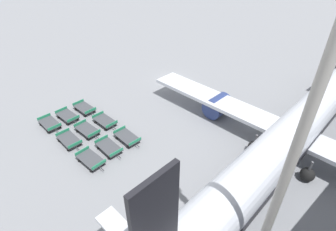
{
  "coord_description": "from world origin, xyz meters",
  "views": [
    {
      "loc": [
        28.26,
        -25.4,
        19.24
      ],
      "look_at": [
        8.34,
        -8.01,
        1.01
      ],
      "focal_mm": 28.0,
      "sensor_mm": 36.0,
      "label": 1
    }
  ],
  "objects_px": {
    "baggage_dolly_row_near_col_a": "(50,123)",
    "airplane": "(301,125)",
    "baggage_dolly_row_mid_a_col_a": "(67,116)",
    "baggage_dolly_row_mid_a_col_b": "(87,130)",
    "baggage_dolly_row_mid_b_col_b": "(105,121)",
    "baggage_dolly_row_mid_b_col_a": "(85,108)",
    "baggage_dolly_row_mid_b_col_c": "(127,137)",
    "baggage_dolly_row_near_col_c": "(91,159)",
    "apron_light_mast": "(310,110)",
    "baggage_dolly_row_near_col_b": "(69,140)",
    "baggage_dolly_row_mid_a_col_c": "(109,147)"
  },
  "relations": [
    {
      "from": "apron_light_mast",
      "to": "baggage_dolly_row_mid_a_col_b",
      "type": "bearing_deg",
      "value": -176.57
    },
    {
      "from": "airplane",
      "to": "baggage_dolly_row_mid_a_col_b",
      "type": "xyz_separation_m",
      "value": [
        -17.15,
        -15.86,
        -2.55
      ]
    },
    {
      "from": "apron_light_mast",
      "to": "baggage_dolly_row_mid_b_col_c",
      "type": "bearing_deg",
      "value": 175.18
    },
    {
      "from": "airplane",
      "to": "apron_light_mast",
      "type": "height_order",
      "value": "apron_light_mast"
    },
    {
      "from": "baggage_dolly_row_near_col_c",
      "to": "baggage_dolly_row_mid_a_col_a",
      "type": "bearing_deg",
      "value": 170.71
    },
    {
      "from": "baggage_dolly_row_mid_a_col_a",
      "to": "apron_light_mast",
      "type": "xyz_separation_m",
      "value": [
        25.9,
        1.84,
        12.95
      ]
    },
    {
      "from": "baggage_dolly_row_near_col_c",
      "to": "baggage_dolly_row_mid_a_col_b",
      "type": "xyz_separation_m",
      "value": [
        -4.73,
        2.02,
        0.0
      ]
    },
    {
      "from": "airplane",
      "to": "baggage_dolly_row_near_col_a",
      "type": "height_order",
      "value": "airplane"
    },
    {
      "from": "baggage_dolly_row_mid_b_col_b",
      "to": "baggage_dolly_row_mid_a_col_a",
      "type": "bearing_deg",
      "value": -143.44
    },
    {
      "from": "baggage_dolly_row_mid_b_col_a",
      "to": "baggage_dolly_row_mid_b_col_c",
      "type": "relative_size",
      "value": 1.01
    },
    {
      "from": "baggage_dolly_row_near_col_b",
      "to": "baggage_dolly_row_mid_b_col_b",
      "type": "bearing_deg",
      "value": 96.57
    },
    {
      "from": "baggage_dolly_row_mid_a_col_a",
      "to": "baggage_dolly_row_mid_a_col_b",
      "type": "xyz_separation_m",
      "value": [
        4.28,
        0.54,
        0.0
      ]
    },
    {
      "from": "baggage_dolly_row_near_col_b",
      "to": "baggage_dolly_row_mid_a_col_c",
      "type": "relative_size",
      "value": 1.0
    },
    {
      "from": "airplane",
      "to": "baggage_dolly_row_near_col_b",
      "type": "height_order",
      "value": "airplane"
    },
    {
      "from": "baggage_dolly_row_mid_a_col_b",
      "to": "baggage_dolly_row_mid_a_col_c",
      "type": "height_order",
      "value": "same"
    },
    {
      "from": "apron_light_mast",
      "to": "baggage_dolly_row_mid_a_col_c",
      "type": "bearing_deg",
      "value": -176.8
    },
    {
      "from": "baggage_dolly_row_mid_a_col_b",
      "to": "baggage_dolly_row_mid_b_col_b",
      "type": "relative_size",
      "value": 1.0
    },
    {
      "from": "baggage_dolly_row_near_col_a",
      "to": "baggage_dolly_row_mid_a_col_b",
      "type": "relative_size",
      "value": 0.99
    },
    {
      "from": "baggage_dolly_row_mid_a_col_c",
      "to": "baggage_dolly_row_mid_b_col_c",
      "type": "xyz_separation_m",
      "value": [
        -0.13,
        2.43,
        0.0
      ]
    },
    {
      "from": "baggage_dolly_row_near_col_a",
      "to": "baggage_dolly_row_mid_a_col_a",
      "type": "xyz_separation_m",
      "value": [
        -0.13,
        2.3,
        0.0
      ]
    },
    {
      "from": "baggage_dolly_row_near_col_a",
      "to": "baggage_dolly_row_near_col_c",
      "type": "bearing_deg",
      "value": 5.3
    },
    {
      "from": "baggage_dolly_row_near_col_a",
      "to": "baggage_dolly_row_mid_b_col_c",
      "type": "distance_m",
      "value": 10.07
    },
    {
      "from": "baggage_dolly_row_mid_b_col_c",
      "to": "baggage_dolly_row_near_col_b",
      "type": "bearing_deg",
      "value": -127.11
    },
    {
      "from": "baggage_dolly_row_near_col_a",
      "to": "airplane",
      "type": "bearing_deg",
      "value": 41.27
    },
    {
      "from": "baggage_dolly_row_near_col_c",
      "to": "baggage_dolly_row_mid_b_col_c",
      "type": "bearing_deg",
      "value": 96.21
    },
    {
      "from": "baggage_dolly_row_mid_b_col_b",
      "to": "apron_light_mast",
      "type": "relative_size",
      "value": 0.16
    },
    {
      "from": "baggage_dolly_row_near_col_b",
      "to": "baggage_dolly_row_mid_a_col_a",
      "type": "distance_m",
      "value": 4.96
    },
    {
      "from": "baggage_dolly_row_mid_a_col_a",
      "to": "baggage_dolly_row_mid_a_col_b",
      "type": "relative_size",
      "value": 1.0
    },
    {
      "from": "baggage_dolly_row_mid_a_col_c",
      "to": "baggage_dolly_row_near_col_a",
      "type": "bearing_deg",
      "value": -159.53
    },
    {
      "from": "baggage_dolly_row_near_col_a",
      "to": "baggage_dolly_row_mid_b_col_b",
      "type": "height_order",
      "value": "same"
    },
    {
      "from": "baggage_dolly_row_near_col_c",
      "to": "baggage_dolly_row_mid_a_col_b",
      "type": "relative_size",
      "value": 1.0
    },
    {
      "from": "baggage_dolly_row_near_col_b",
      "to": "baggage_dolly_row_mid_a_col_b",
      "type": "bearing_deg",
      "value": 98.03
    },
    {
      "from": "airplane",
      "to": "baggage_dolly_row_near_col_b",
      "type": "distance_m",
      "value": 24.93
    },
    {
      "from": "airplane",
      "to": "baggage_dolly_row_mid_b_col_c",
      "type": "distance_m",
      "value": 18.59
    },
    {
      "from": "baggage_dolly_row_near_col_c",
      "to": "baggage_dolly_row_mid_b_col_a",
      "type": "distance_m",
      "value": 10.08
    },
    {
      "from": "airplane",
      "to": "baggage_dolly_row_mid_b_col_a",
      "type": "relative_size",
      "value": 12.52
    },
    {
      "from": "baggage_dolly_row_near_col_c",
      "to": "baggage_dolly_row_mid_b_col_c",
      "type": "relative_size",
      "value": 1.01
    },
    {
      "from": "baggage_dolly_row_mid_a_col_a",
      "to": "airplane",
      "type": "bearing_deg",
      "value": 37.43
    },
    {
      "from": "baggage_dolly_row_mid_a_col_a",
      "to": "baggage_dolly_row_mid_a_col_c",
      "type": "height_order",
      "value": "same"
    },
    {
      "from": "baggage_dolly_row_near_col_c",
      "to": "baggage_dolly_row_mid_a_col_a",
      "type": "distance_m",
      "value": 9.14
    },
    {
      "from": "baggage_dolly_row_near_col_a",
      "to": "baggage_dolly_row_mid_a_col_b",
      "type": "xyz_separation_m",
      "value": [
        4.16,
        2.84,
        0.0
      ]
    },
    {
      "from": "baggage_dolly_row_mid_b_col_b",
      "to": "baggage_dolly_row_mid_a_col_c",
      "type": "bearing_deg",
      "value": -25.05
    },
    {
      "from": "baggage_dolly_row_near_col_a",
      "to": "baggage_dolly_row_near_col_c",
      "type": "distance_m",
      "value": 8.93
    },
    {
      "from": "baggage_dolly_row_mid_b_col_b",
      "to": "baggage_dolly_row_near_col_c",
      "type": "bearing_deg",
      "value": -42.13
    },
    {
      "from": "baggage_dolly_row_mid_b_col_a",
      "to": "baggage_dolly_row_mid_b_col_c",
      "type": "bearing_deg",
      "value": 5.53
    },
    {
      "from": "baggage_dolly_row_mid_a_col_a",
      "to": "baggage_dolly_row_mid_b_col_c",
      "type": "height_order",
      "value": "same"
    },
    {
      "from": "baggage_dolly_row_near_col_a",
      "to": "baggage_dolly_row_near_col_c",
      "type": "xyz_separation_m",
      "value": [
        8.89,
        0.83,
        0.0
      ]
    },
    {
      "from": "baggage_dolly_row_mid_a_col_b",
      "to": "baggage_dolly_row_near_col_c",
      "type": "bearing_deg",
      "value": -23.09
    },
    {
      "from": "baggage_dolly_row_near_col_b",
      "to": "baggage_dolly_row_mid_b_col_a",
      "type": "relative_size",
      "value": 0.99
    },
    {
      "from": "baggage_dolly_row_near_col_b",
      "to": "baggage_dolly_row_mid_b_col_c",
      "type": "bearing_deg",
      "value": 52.89
    }
  ]
}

